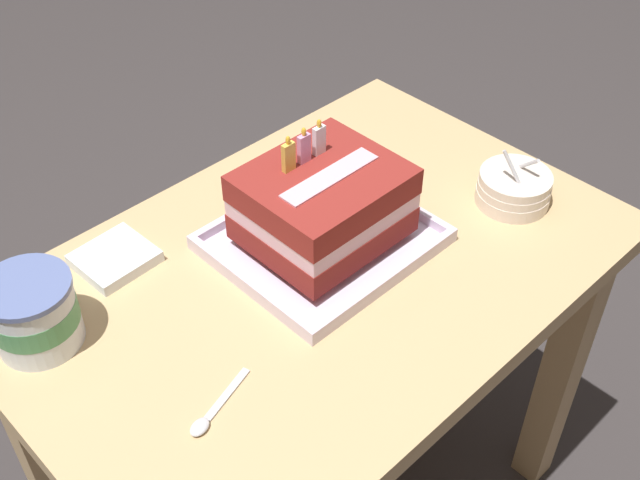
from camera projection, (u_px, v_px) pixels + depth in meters
dining_table at (317, 325)px, 1.27m from camera, size 0.93×0.62×0.70m
foil_tray at (323, 241)px, 1.21m from camera, size 0.31×0.27×0.02m
birthday_cake at (323, 203)px, 1.16m from camera, size 0.22×0.19×0.17m
bowl_stack at (514, 188)px, 1.28m from camera, size 0.12×0.12×0.11m
ice_cream_tub at (33, 313)px, 1.04m from camera, size 0.12×0.12×0.10m
serving_spoon_near_tray at (209, 416)px, 0.97m from camera, size 0.12×0.05×0.01m
napkin_pile at (115, 258)px, 1.18m from camera, size 0.11×0.10×0.02m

